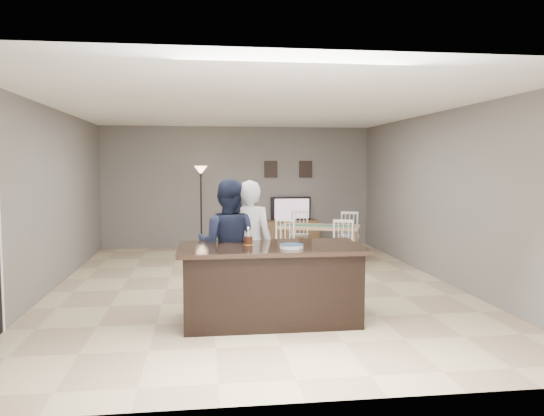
{
  "coord_description": "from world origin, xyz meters",
  "views": [
    {
      "loc": [
        -0.78,
        -7.92,
        1.85
      ],
      "look_at": [
        0.22,
        -0.3,
        1.22
      ],
      "focal_mm": 35.0,
      "sensor_mm": 36.0,
      "label": 1
    }
  ],
  "objects": [
    {
      "name": "floor",
      "position": [
        0.0,
        0.0,
        0.0
      ],
      "size": [
        8.0,
        8.0,
        0.0
      ],
      "primitive_type": "plane",
      "color": "tan",
      "rests_on": "ground"
    },
    {
      "name": "woman",
      "position": [
        -0.19,
        -1.23,
        0.83
      ],
      "size": [
        0.69,
        0.54,
        1.66
      ],
      "primitive_type": "imported",
      "rotation": [
        0.0,
        0.0,
        2.87
      ],
      "color": "silver",
      "rests_on": "floor"
    },
    {
      "name": "man",
      "position": [
        -0.47,
        -1.25,
        0.83
      ],
      "size": [
        0.96,
        0.84,
        1.67
      ],
      "primitive_type": "imported",
      "rotation": [
        0.0,
        0.0,
        2.84
      ],
      "color": "#192038",
      "rests_on": "floor"
    },
    {
      "name": "plate_stack",
      "position": [
        0.22,
        -2.01,
        0.92
      ],
      "size": [
        0.28,
        0.28,
        0.04
      ],
      "color": "white",
      "rests_on": "kitchen_island"
    },
    {
      "name": "dining_table",
      "position": [
        1.41,
        1.86,
        0.58
      ],
      "size": [
        1.89,
        2.05,
        0.91
      ],
      "rotation": [
        0.0,
        0.0,
        -0.34
      ],
      "color": "tan",
      "rests_on": "floor"
    },
    {
      "name": "television",
      "position": [
        1.2,
        3.84,
        0.86
      ],
      "size": [
        0.91,
        0.12,
        0.53
      ],
      "primitive_type": "imported",
      "rotation": [
        0.0,
        0.0,
        3.14
      ],
      "color": "black",
      "rests_on": "tv_console"
    },
    {
      "name": "picture_frames",
      "position": [
        1.15,
        3.98,
        1.75
      ],
      "size": [
        1.1,
        0.02,
        0.38
      ],
      "color": "black",
      "rests_on": "room_shell"
    },
    {
      "name": "tv_console",
      "position": [
        1.2,
        3.77,
        0.3
      ],
      "size": [
        1.2,
        0.4,
        0.6
      ],
      "primitive_type": "cube",
      "color": "brown",
      "rests_on": "floor"
    },
    {
      "name": "tv_screen_glow",
      "position": [
        1.2,
        3.76,
        0.87
      ],
      "size": [
        0.78,
        0.0,
        0.78
      ],
      "primitive_type": "plane",
      "rotation": [
        1.57,
        0.0,
        3.14
      ],
      "color": "#E05D18",
      "rests_on": "tv_console"
    },
    {
      "name": "room_shell",
      "position": [
        0.0,
        0.0,
        1.68
      ],
      "size": [
        8.0,
        8.0,
        8.0
      ],
      "color": "slate",
      "rests_on": "floor"
    },
    {
      "name": "floor_lamp",
      "position": [
        -0.82,
        3.34,
        1.42
      ],
      "size": [
        0.27,
        0.27,
        1.83
      ],
      "color": "black",
      "rests_on": "floor"
    },
    {
      "name": "kitchen_island",
      "position": [
        0.0,
        -1.8,
        0.45
      ],
      "size": [
        2.15,
        1.1,
        0.9
      ],
      "color": "black",
      "rests_on": "floor"
    },
    {
      "name": "birthday_cake",
      "position": [
        -0.25,
        -1.68,
        0.95
      ],
      "size": [
        0.14,
        0.14,
        0.21
      ],
      "color": "#EABF45",
      "rests_on": "kitchen_island"
    }
  ]
}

